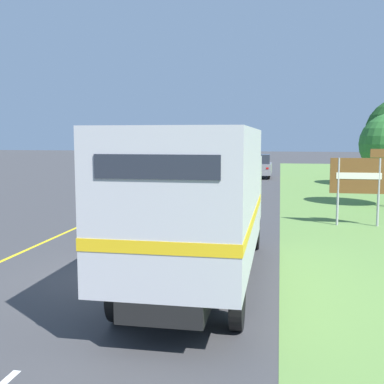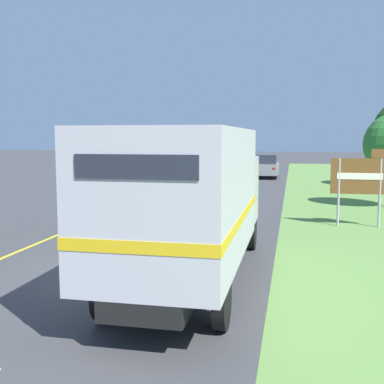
{
  "view_description": "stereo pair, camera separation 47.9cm",
  "coord_description": "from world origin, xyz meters",
  "px_view_note": "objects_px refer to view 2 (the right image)",
  "views": [
    {
      "loc": [
        3.66,
        -10.84,
        3.35
      ],
      "look_at": [
        0.3,
        7.49,
        1.2
      ],
      "focal_mm": 45.0,
      "sensor_mm": 36.0,
      "label": 1
    },
    {
      "loc": [
        4.13,
        -10.75,
        3.35
      ],
      "look_at": [
        0.3,
        7.49,
        1.2
      ],
      "focal_mm": 45.0,
      "sensor_mm": 36.0,
      "label": 2
    }
  ],
  "objects_px": {
    "horse_trailer_truck": "(191,198)",
    "lead_car_white": "(185,180)",
    "lead_car_grey_ahead": "(267,166)",
    "highway_sign": "(361,178)",
    "lead_car_blue_ahead": "(238,159)"
  },
  "relations": [
    {
      "from": "lead_car_white",
      "to": "highway_sign",
      "type": "bearing_deg",
      "value": -40.35
    },
    {
      "from": "lead_car_white",
      "to": "highway_sign",
      "type": "xyz_separation_m",
      "value": [
        8.27,
        -7.02,
        0.83
      ]
    },
    {
      "from": "lead_car_grey_ahead",
      "to": "lead_car_blue_ahead",
      "type": "xyz_separation_m",
      "value": [
        -3.74,
        11.95,
        -0.0
      ]
    },
    {
      "from": "lead_car_white",
      "to": "lead_car_grey_ahead",
      "type": "xyz_separation_m",
      "value": [
        3.73,
        13.7,
        -0.03
      ]
    },
    {
      "from": "lead_car_white",
      "to": "highway_sign",
      "type": "height_order",
      "value": "highway_sign"
    },
    {
      "from": "horse_trailer_truck",
      "to": "lead_car_white",
      "type": "distance_m",
      "value": 15.65
    },
    {
      "from": "horse_trailer_truck",
      "to": "lead_car_white",
      "type": "relative_size",
      "value": 1.99
    },
    {
      "from": "lead_car_grey_ahead",
      "to": "highway_sign",
      "type": "relative_size",
      "value": 1.33
    },
    {
      "from": "horse_trailer_truck",
      "to": "lead_car_blue_ahead",
      "type": "xyz_separation_m",
      "value": [
        -3.57,
        40.85,
        -1.01
      ]
    },
    {
      "from": "lead_car_blue_ahead",
      "to": "lead_car_white",
      "type": "bearing_deg",
      "value": -89.98
    },
    {
      "from": "horse_trailer_truck",
      "to": "lead_car_white",
      "type": "xyz_separation_m",
      "value": [
        -3.56,
        15.2,
        -0.97
      ]
    },
    {
      "from": "lead_car_white",
      "to": "lead_car_blue_ahead",
      "type": "distance_m",
      "value": 25.65
    },
    {
      "from": "horse_trailer_truck",
      "to": "lead_car_grey_ahead",
      "type": "height_order",
      "value": "horse_trailer_truck"
    },
    {
      "from": "lead_car_white",
      "to": "lead_car_blue_ahead",
      "type": "height_order",
      "value": "lead_car_white"
    },
    {
      "from": "highway_sign",
      "to": "lead_car_white",
      "type": "bearing_deg",
      "value": 139.65
    }
  ]
}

